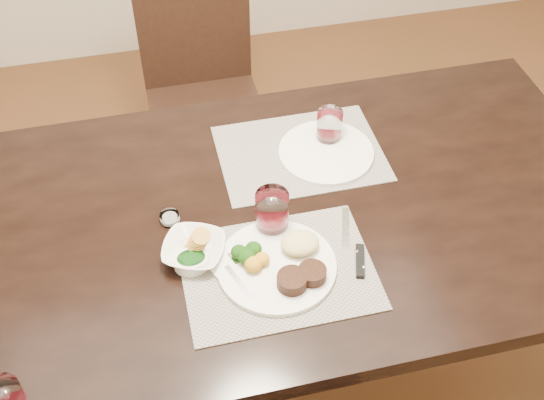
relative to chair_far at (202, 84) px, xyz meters
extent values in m
plane|color=#4A3118|center=(0.00, -0.93, -0.50)|extent=(4.50, 4.50, 0.00)
cube|color=black|center=(0.00, -0.93, 0.22)|extent=(2.00, 1.00, 0.05)
cube|color=black|center=(0.92, -0.51, -0.15)|extent=(0.08, 0.08, 0.70)
cube|color=black|center=(0.00, -0.08, -0.07)|extent=(0.42, 0.42, 0.04)
cube|color=black|center=(-0.18, -0.26, -0.30)|extent=(0.04, 0.04, 0.41)
cube|color=black|center=(0.18, -0.26, -0.30)|extent=(0.04, 0.04, 0.41)
cube|color=black|center=(-0.18, 0.10, -0.30)|extent=(0.04, 0.04, 0.41)
cube|color=black|center=(0.18, 0.10, -0.30)|extent=(0.04, 0.04, 0.41)
cube|color=black|center=(0.00, 0.11, 0.17)|extent=(0.42, 0.04, 0.45)
cube|color=gray|center=(0.02, -1.13, 0.25)|extent=(0.46, 0.34, 0.00)
cube|color=gray|center=(0.18, -0.73, 0.25)|extent=(0.46, 0.34, 0.00)
cylinder|color=white|center=(0.02, -1.12, 0.26)|extent=(0.29, 0.29, 0.01)
cylinder|color=black|center=(0.04, -1.19, 0.28)|extent=(0.07, 0.07, 0.03)
cylinder|color=black|center=(0.09, -1.18, 0.28)|extent=(0.07, 0.07, 0.03)
ellipsoid|color=tan|center=(0.09, -1.08, 0.28)|extent=(0.10, 0.08, 0.04)
ellipsoid|color=#17480D|center=(-0.05, -1.09, 0.28)|extent=(0.05, 0.05, 0.04)
ellipsoid|color=orange|center=(-0.04, -1.12, 0.28)|extent=(0.04, 0.04, 0.04)
cube|color=white|center=(-0.08, -1.13, 0.26)|extent=(0.13, 0.17, 0.01)
cube|color=white|center=(-0.08, -1.15, 0.26)|extent=(0.05, 0.10, 0.00)
cube|color=white|center=(-0.07, -1.08, 0.26)|extent=(0.03, 0.04, 0.00)
cube|color=white|center=(0.22, -1.03, 0.25)|extent=(0.06, 0.14, 0.00)
cube|color=black|center=(0.22, -1.15, 0.26)|extent=(0.05, 0.10, 0.01)
imported|color=white|center=(-0.17, -1.03, 0.27)|extent=(0.20, 0.20, 0.04)
cylinder|color=#B68039|center=(-0.17, -1.03, 0.29)|extent=(0.05, 0.05, 0.05)
cylinder|color=white|center=(-0.18, -1.07, 0.27)|extent=(0.09, 0.09, 0.03)
cylinder|color=#0E3A0D|center=(-0.18, -1.07, 0.28)|extent=(0.07, 0.07, 0.01)
cube|color=white|center=(-0.18, -1.01, 0.30)|extent=(0.01, 0.06, 0.04)
cylinder|color=white|center=(0.04, -0.99, 0.31)|extent=(0.08, 0.08, 0.12)
cylinder|color=#39050B|center=(0.04, -0.99, 0.27)|extent=(0.07, 0.07, 0.03)
cylinder|color=white|center=(0.25, -0.75, 0.26)|extent=(0.27, 0.27, 0.01)
cylinder|color=white|center=(0.28, -0.69, 0.30)|extent=(0.07, 0.07, 0.10)
cylinder|color=#39050B|center=(0.28, -0.69, 0.26)|extent=(0.06, 0.06, 0.03)
cylinder|color=white|center=(-0.21, -0.90, 0.26)|extent=(0.05, 0.05, 0.02)
cylinder|color=white|center=(-0.21, -0.90, 0.25)|extent=(0.04, 0.04, 0.01)
camera|label=1|loc=(-0.23, -2.12, 1.55)|focal=45.00mm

